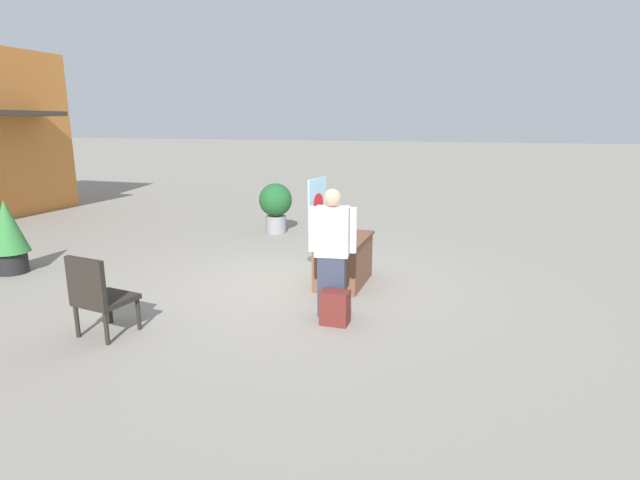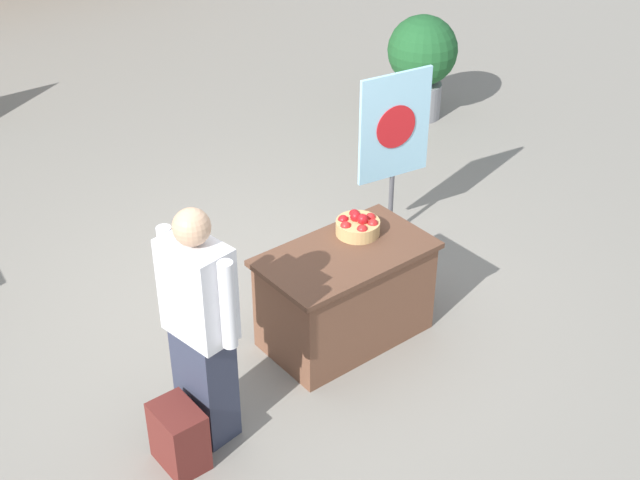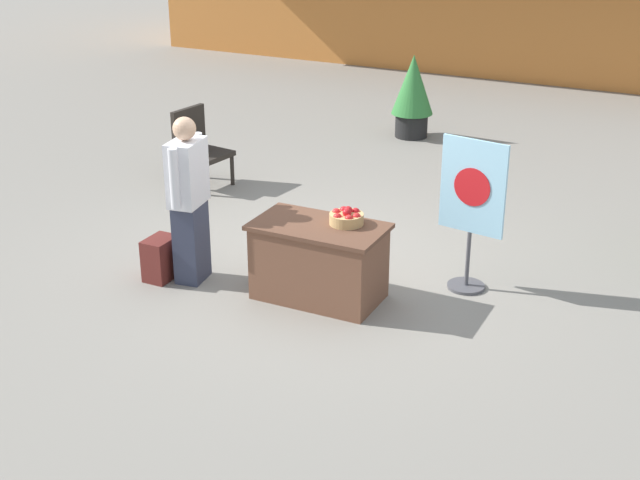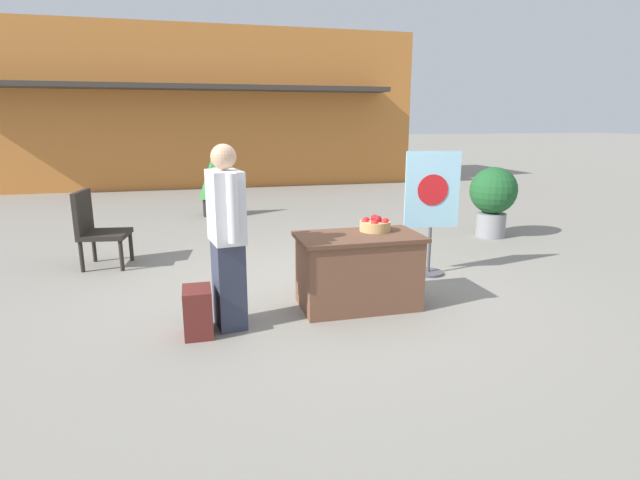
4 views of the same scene
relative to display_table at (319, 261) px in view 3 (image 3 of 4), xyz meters
The scene contains 8 objects.
ground_plane 0.79m from the display_table, 113.81° to the left, with size 120.00×120.00×0.00m, color gray.
display_table is the anchor object (origin of this frame).
apple_basket 0.50m from the display_table, 30.92° to the left, with size 0.31×0.31×0.16m.
person_visitor 1.37m from the display_table, behind, with size 0.32×0.60×1.63m.
backpack 1.60m from the display_table, 168.51° to the right, with size 0.24×0.34×0.42m.
poster_board 1.50m from the display_table, 34.51° to the left, with size 0.65×0.36×1.47m.
patio_chair 3.49m from the display_table, 142.06° to the left, with size 0.62×0.62×0.97m.
potted_plant_far_left 5.46m from the display_table, 101.99° to the left, with size 0.61×0.61×1.21m.
Camera 3 is at (3.62, -7.32, 3.77)m, focal length 50.00 mm.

